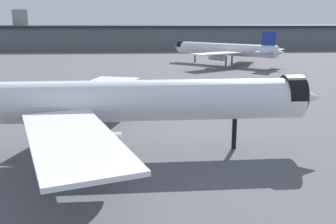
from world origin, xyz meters
name	(u,v)px	position (x,y,z in m)	size (l,w,h in m)	color
ground	(96,151)	(0.00, 0.00, 0.00)	(900.00, 900.00, 0.00)	#56565B
airliner_near_gate	(115,102)	(2.79, -0.89, 7.19)	(58.26, 53.06, 16.31)	white
airliner_far_taxiway	(225,50)	(48.34, 97.08, 5.96)	(39.57, 40.47, 13.52)	silver
terminal_building	(154,37)	(30.13, 179.76, 7.05)	(240.24, 49.32, 22.74)	slate
baggage_tug_wing	(179,96)	(17.72, 31.78, 0.97)	(3.44, 2.40, 1.85)	black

